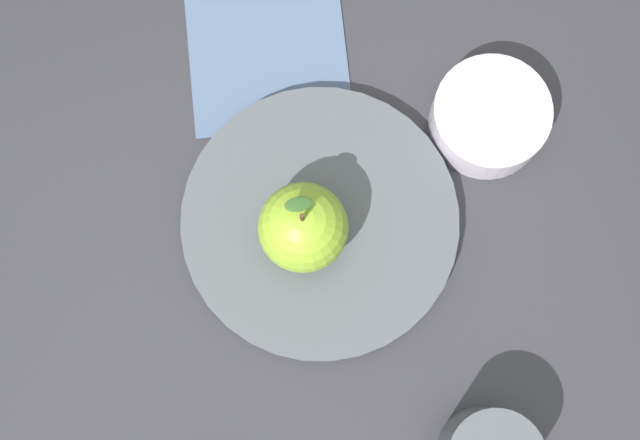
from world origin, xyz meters
The scene contains 5 objects.
ground_plane centered at (0.00, 0.00, 0.00)m, with size 2.40×2.40×0.00m, color #2D2D33.
dinner_plate centered at (0.04, -0.03, 0.01)m, with size 0.24×0.24×0.02m.
apple centered at (0.03, -0.01, 0.06)m, with size 0.07×0.07×0.09m.
side_bowl centered at (0.09, -0.20, 0.03)m, with size 0.10×0.10×0.04m.
linen_napkin centered at (0.20, -0.02, 0.00)m, with size 0.14×0.14×0.00m, color slate.
Camera 1 is at (-0.10, 0.01, 0.78)m, focal length 50.45 mm.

